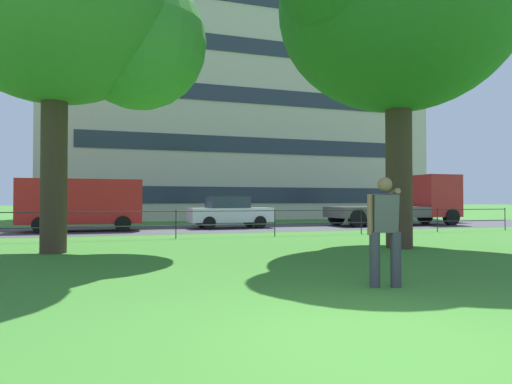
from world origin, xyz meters
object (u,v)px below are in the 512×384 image
object	(u,v)px
tree_large_lawn	(391,2)
panel_van_right	(82,202)
person_thrower	(385,228)
apartment_building_background	(236,108)
car_white_far_right	(230,212)
flatbed_truck_left	(411,203)

from	to	relation	value
tree_large_lawn	panel_van_right	distance (m)	14.58
person_thrower	apartment_building_background	world-z (taller)	apartment_building_background
car_white_far_right	flatbed_truck_left	xyz separation A→B (m)	(10.17, -0.36, 0.44)
panel_van_right	apartment_building_background	bearing A→B (deg)	52.37
apartment_building_background	person_thrower	bearing A→B (deg)	-101.61
tree_large_lawn	apartment_building_background	size ratio (longest dim) A/B	0.33
panel_van_right	car_white_far_right	distance (m)	6.73
tree_large_lawn	car_white_far_right	distance (m)	12.46
person_thrower	car_white_far_right	distance (m)	15.74
panel_van_right	apartment_building_background	xyz separation A→B (m)	(11.03, 14.30, 7.58)
panel_van_right	person_thrower	bearing A→B (deg)	-72.22
tree_large_lawn	apartment_building_background	world-z (taller)	apartment_building_background
flatbed_truck_left	apartment_building_background	xyz separation A→B (m)	(-5.85, 14.39, 7.63)
car_white_far_right	tree_large_lawn	bearing A→B (deg)	-80.57
flatbed_truck_left	person_thrower	bearing A→B (deg)	-128.00
person_thrower	panel_van_right	distance (m)	16.15
panel_van_right	flatbed_truck_left	size ratio (longest dim) A/B	0.69
apartment_building_background	panel_van_right	bearing A→B (deg)	-127.63
tree_large_lawn	person_thrower	world-z (taller)	tree_large_lawn
panel_van_right	car_white_far_right	xyz separation A→B (m)	(6.70, 0.27, -0.49)
tree_large_lawn	flatbed_truck_left	bearing A→B (deg)	50.99
car_white_far_right	apartment_building_background	distance (m)	16.76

